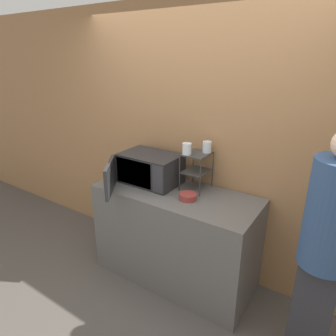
# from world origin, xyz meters

# --- Properties ---
(ground_plane) EXTENTS (12.00, 12.00, 0.00)m
(ground_plane) POSITION_xyz_m (0.00, 0.00, 0.00)
(ground_plane) COLOR #4C4742
(wall_back) EXTENTS (8.00, 0.06, 2.60)m
(wall_back) POSITION_xyz_m (0.00, 0.69, 1.30)
(wall_back) COLOR #9E7047
(wall_back) RESTS_ON ground_plane
(counter) EXTENTS (1.53, 0.65, 0.94)m
(counter) POSITION_xyz_m (0.00, 0.33, 0.47)
(counter) COLOR #595654
(counter) RESTS_ON ground_plane
(microwave) EXTENTS (0.59, 0.76, 0.29)m
(microwave) POSITION_xyz_m (-0.33, 0.36, 1.08)
(microwave) COLOR #262628
(microwave) RESTS_ON counter
(dish_rack) EXTENTS (0.22, 0.26, 0.35)m
(dish_rack) POSITION_xyz_m (0.12, 0.50, 1.19)
(dish_rack) COLOR #333333
(dish_rack) RESTS_ON counter
(glass_front_left) EXTENTS (0.08, 0.08, 0.10)m
(glass_front_left) POSITION_xyz_m (0.06, 0.42, 1.34)
(glass_front_left) COLOR silver
(glass_front_left) RESTS_ON dish_rack
(glass_back_right) EXTENTS (0.08, 0.08, 0.10)m
(glass_back_right) POSITION_xyz_m (0.18, 0.57, 1.34)
(glass_back_right) COLOR silver
(glass_back_right) RESTS_ON dish_rack
(bowl) EXTENTS (0.15, 0.15, 0.05)m
(bowl) POSITION_xyz_m (0.17, 0.26, 0.96)
(bowl) COLOR maroon
(bowl) RESTS_ON counter
(person) EXTENTS (0.32, 0.32, 1.73)m
(person) POSITION_xyz_m (1.27, 0.13, 0.98)
(person) COLOR #2D2D33
(person) RESTS_ON ground_plane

